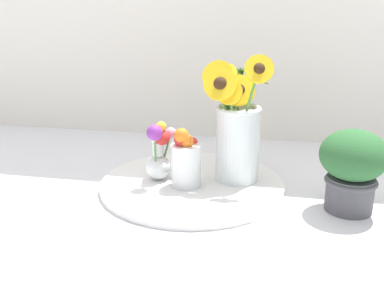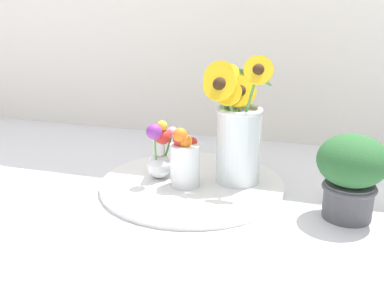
{
  "view_description": "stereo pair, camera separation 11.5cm",
  "coord_description": "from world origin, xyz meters",
  "px_view_note": "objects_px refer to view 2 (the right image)",
  "views": [
    {
      "loc": [
        0.23,
        -1.01,
        0.47
      ],
      "look_at": [
        0.02,
        0.07,
        0.12
      ],
      "focal_mm": 42.0,
      "sensor_mm": 36.0,
      "label": 1
    },
    {
      "loc": [
        0.34,
        -0.98,
        0.47
      ],
      "look_at": [
        0.02,
        0.07,
        0.12
      ],
      "focal_mm": 42.0,
      "sensor_mm": 36.0,
      "label": 2
    }
  ],
  "objects_px": {
    "serving_tray": "(192,184)",
    "mason_jar_sunflowers": "(237,131)",
    "vase_bulb_right": "(160,153)",
    "vase_small_center": "(185,159)",
    "potted_plant": "(351,172)"
  },
  "relations": [
    {
      "from": "mason_jar_sunflowers",
      "to": "vase_bulb_right",
      "type": "bearing_deg",
      "value": -167.28
    },
    {
      "from": "mason_jar_sunflowers",
      "to": "vase_bulb_right",
      "type": "distance_m",
      "value": 0.21
    },
    {
      "from": "mason_jar_sunflowers",
      "to": "potted_plant",
      "type": "xyz_separation_m",
      "value": [
        0.28,
        -0.1,
        -0.05
      ]
    },
    {
      "from": "mason_jar_sunflowers",
      "to": "potted_plant",
      "type": "height_order",
      "value": "mason_jar_sunflowers"
    },
    {
      "from": "serving_tray",
      "to": "mason_jar_sunflowers",
      "type": "distance_m",
      "value": 0.19
    },
    {
      "from": "vase_bulb_right",
      "to": "potted_plant",
      "type": "height_order",
      "value": "potted_plant"
    },
    {
      "from": "mason_jar_sunflowers",
      "to": "vase_small_center",
      "type": "xyz_separation_m",
      "value": [
        -0.12,
        -0.07,
        -0.07
      ]
    },
    {
      "from": "serving_tray",
      "to": "vase_bulb_right",
      "type": "relative_size",
      "value": 2.99
    },
    {
      "from": "mason_jar_sunflowers",
      "to": "vase_bulb_right",
      "type": "xyz_separation_m",
      "value": [
        -0.2,
        -0.04,
        -0.07
      ]
    },
    {
      "from": "serving_tray",
      "to": "mason_jar_sunflowers",
      "type": "relative_size",
      "value": 1.41
    },
    {
      "from": "mason_jar_sunflowers",
      "to": "vase_small_center",
      "type": "relative_size",
      "value": 2.19
    },
    {
      "from": "vase_small_center",
      "to": "vase_bulb_right",
      "type": "height_order",
      "value": "vase_bulb_right"
    },
    {
      "from": "serving_tray",
      "to": "vase_small_center",
      "type": "distance_m",
      "value": 0.09
    },
    {
      "from": "vase_small_center",
      "to": "vase_bulb_right",
      "type": "bearing_deg",
      "value": 161.72
    },
    {
      "from": "serving_tray",
      "to": "potted_plant",
      "type": "distance_m",
      "value": 0.41
    }
  ]
}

